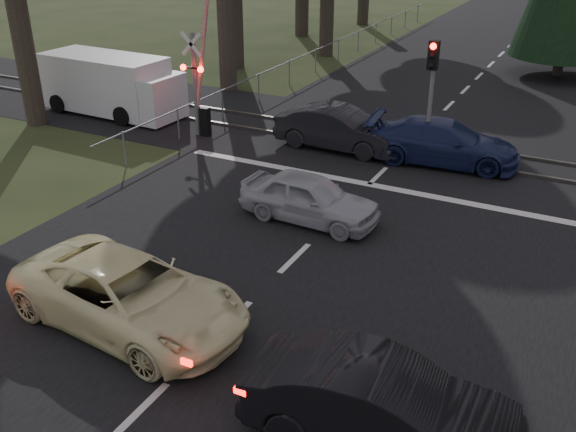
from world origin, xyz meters
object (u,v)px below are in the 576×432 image
Objects in this scene: dark_hatchback at (381,405)px; dark_car_far at (339,129)px; blue_sedan at (443,142)px; silver_car at (310,198)px; cream_coupe at (129,295)px; white_van at (114,85)px; crossing_signal at (200,82)px; traffic_signal_center at (431,82)px.

dark_car_far reaches higher than dark_hatchback.
dark_car_far is (-3.64, -0.31, 0.02)m from blue_sedan.
blue_sedan is (-2.40, 12.80, -0.00)m from dark_hatchback.
silver_car is 0.86× the size of dark_car_far.
dark_car_far is (-0.38, 11.79, 0.02)m from cream_coupe.
white_van reaches higher than blue_sedan.
crossing_signal is 16.09m from dark_hatchback.
silver_car is (6.68, -4.69, -1.39)m from crossing_signal.
dark_hatchback is 8.16m from silver_car.
white_van reaches higher than dark_car_far.
traffic_signal_center is at bearing 8.25° from dark_hatchback.
dark_hatchback is at bearing -35.09° from white_van.
crossing_signal reaches higher than cream_coupe.
crossing_signal is 8.96m from blue_sedan.
crossing_signal reaches higher than blue_sedan.
white_van is (-15.92, 12.20, 0.48)m from dark_hatchback.
crossing_signal reaches higher than white_van.
traffic_signal_center is 12.19m from cream_coupe.
cream_coupe is at bearing 78.00° from dark_hatchback.
crossing_signal reaches higher than dark_car_far.
white_van is at bearing 47.64° from dark_hatchback.
white_van is at bearing 47.69° from cream_coupe.
dark_hatchback is (11.17, -11.51, -1.33)m from crossing_signal.
cream_coupe is at bearing -176.03° from dark_car_far.
traffic_signal_center is at bearing 123.48° from blue_sedan.
crossing_signal reaches higher than silver_car.
silver_car is 6.34m from blue_sedan.
blue_sedan is 1.11× the size of dark_car_far.
crossing_signal is 12.20m from cream_coupe.
crossing_signal reaches higher than traffic_signal_center.
blue_sedan is at bearing 5.73° from dark_hatchback.
dark_hatchback is at bearing -45.85° from crossing_signal.
dark_car_far is at bearing 10.92° from crossing_signal.
cream_coupe is 0.85× the size of white_van.
crossing_signal is 1.70× the size of traffic_signal_center.
cream_coupe is 1.04× the size of blue_sedan.
traffic_signal_center is 13.12m from white_van.
silver_car is 12.64m from white_van.
blue_sedan is (3.26, 12.10, 0.00)m from cream_coupe.
crossing_signal is 8.28m from silver_car.
blue_sedan is 13.54m from white_van.
crossing_signal is 4.88m from white_van.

